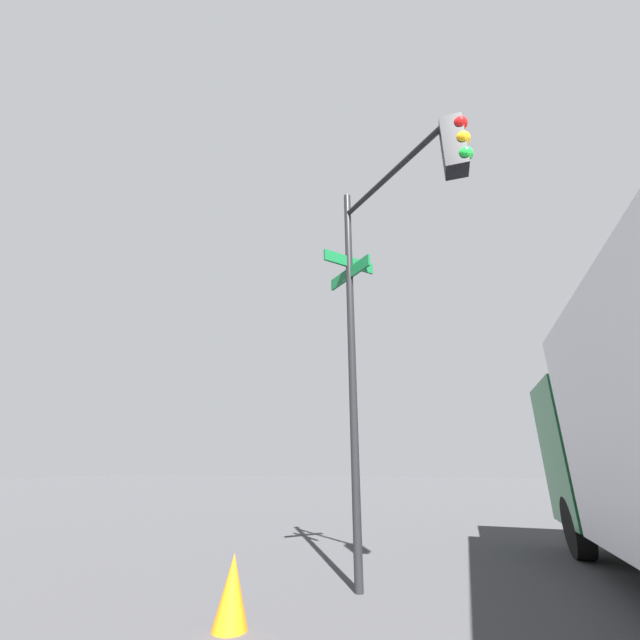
# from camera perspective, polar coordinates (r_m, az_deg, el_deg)

# --- Properties ---
(traffic_signal_near) EXTENTS (2.17, 2.36, 6.20)m
(traffic_signal_near) POSITION_cam_1_polar(r_m,az_deg,el_deg) (5.79, 10.44, 8.89)
(traffic_signal_near) COLOR black
(traffic_signal_near) RESTS_ON ground_plane
(traffic_cone) EXTENTS (0.36, 0.36, 0.67)m
(traffic_cone) POSITION_cam_1_polar(r_m,az_deg,el_deg) (4.89, -12.89, -34.52)
(traffic_cone) COLOR orange
(traffic_cone) RESTS_ON ground_plane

